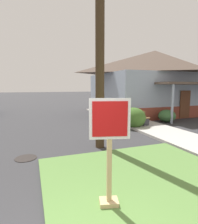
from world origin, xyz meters
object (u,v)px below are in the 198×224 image
(street_bench, at_px, (139,116))
(utility_pole, at_px, (100,23))
(stop_sign, at_px, (109,155))
(manhole_cover, at_px, (26,158))

(street_bench, distance_m, utility_pole, 6.14)
(stop_sign, xyz_separation_m, utility_pole, (1.12, 3.53, 3.51))
(manhole_cover, distance_m, utility_pole, 5.33)
(stop_sign, bearing_deg, manhole_cover, 115.85)
(street_bench, height_order, utility_pole, utility_pole)
(stop_sign, height_order, utility_pole, utility_pole)
(street_bench, bearing_deg, stop_sign, -126.11)
(manhole_cover, bearing_deg, street_bench, 26.90)
(utility_pole, bearing_deg, street_bench, 39.16)
(stop_sign, relative_size, street_bench, 1.44)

